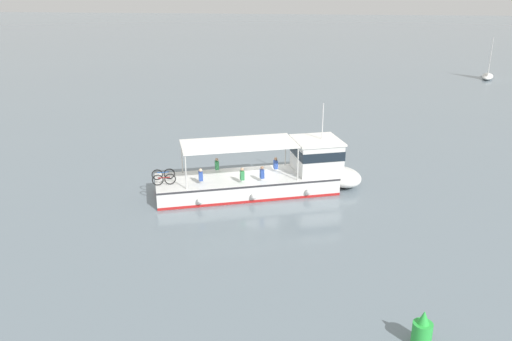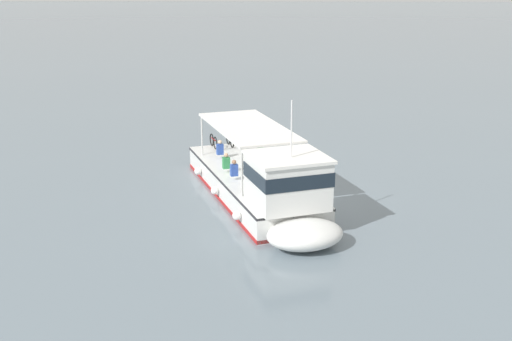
% 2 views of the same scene
% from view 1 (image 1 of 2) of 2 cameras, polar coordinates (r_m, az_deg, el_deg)
% --- Properties ---
extents(ground_plane, '(400.00, 400.00, 0.00)m').
position_cam_1_polar(ground_plane, '(32.66, 0.38, -1.43)').
color(ground_plane, slate).
extents(ferry_main, '(7.28, 12.99, 5.32)m').
position_cam_1_polar(ferry_main, '(31.15, 1.83, -0.53)').
color(ferry_main, white).
rests_on(ferry_main, ground).
extents(sailboat_horizon_east, '(5.00, 2.75, 5.40)m').
position_cam_1_polar(sailboat_horizon_east, '(76.79, 24.43, 9.72)').
color(sailboat_horizon_east, white).
rests_on(sailboat_horizon_east, ground).
extents(channel_buoy, '(0.70, 0.70, 1.40)m').
position_cam_1_polar(channel_buoy, '(19.56, 18.03, -16.68)').
color(channel_buoy, green).
rests_on(channel_buoy, ground).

